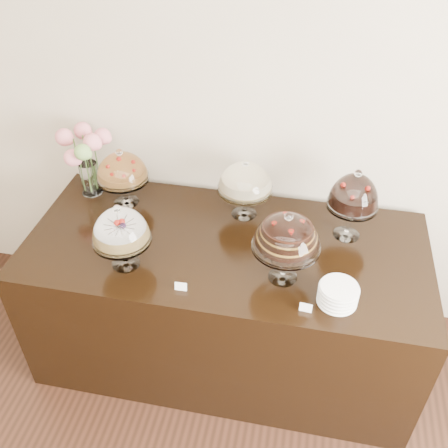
% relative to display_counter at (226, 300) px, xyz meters
% --- Properties ---
extents(wall_back, '(5.00, 0.04, 3.00)m').
position_rel_display_counter_xyz_m(wall_back, '(0.16, 0.55, 1.05)').
color(wall_back, '#C0B49B').
rests_on(wall_back, ground).
extents(display_counter, '(2.20, 1.00, 0.90)m').
position_rel_display_counter_xyz_m(display_counter, '(0.00, 0.00, 0.00)').
color(display_counter, black).
rests_on(display_counter, ground).
extents(cake_stand_sugar_sponge, '(0.30, 0.30, 0.38)m').
position_rel_display_counter_xyz_m(cake_stand_sugar_sponge, '(-0.48, -0.25, 0.68)').
color(cake_stand_sugar_sponge, white).
rests_on(cake_stand_sugar_sponge, display_counter).
extents(cake_stand_choco_layer, '(0.33, 0.33, 0.41)m').
position_rel_display_counter_xyz_m(cake_stand_choco_layer, '(0.33, -0.19, 0.73)').
color(cake_stand_choco_layer, white).
rests_on(cake_stand_choco_layer, display_counter).
extents(cake_stand_cheesecake, '(0.32, 0.32, 0.37)m').
position_rel_display_counter_xyz_m(cake_stand_cheesecake, '(0.05, 0.29, 0.69)').
color(cake_stand_cheesecake, white).
rests_on(cake_stand_cheesecake, display_counter).
extents(cake_stand_dark_choco, '(0.28, 0.28, 0.43)m').
position_rel_display_counter_xyz_m(cake_stand_dark_choco, '(0.65, 0.21, 0.72)').
color(cake_stand_dark_choco, white).
rests_on(cake_stand_dark_choco, display_counter).
extents(cake_stand_fruit_tart, '(0.31, 0.31, 0.37)m').
position_rel_display_counter_xyz_m(cake_stand_fruit_tart, '(-0.67, 0.27, 0.68)').
color(cake_stand_fruit_tart, white).
rests_on(cake_stand_fruit_tart, display_counter).
extents(flower_vase, '(0.30, 0.31, 0.42)m').
position_rel_display_counter_xyz_m(flower_vase, '(-0.92, 0.33, 0.73)').
color(flower_vase, white).
rests_on(flower_vase, display_counter).
extents(plate_stack, '(0.19, 0.19, 0.10)m').
position_rel_display_counter_xyz_m(plate_stack, '(0.60, -0.31, 0.50)').
color(plate_stack, white).
rests_on(plate_stack, display_counter).
extents(price_card_left, '(0.06, 0.02, 0.04)m').
position_rel_display_counter_xyz_m(price_card_left, '(-0.15, -0.38, 0.47)').
color(price_card_left, white).
rests_on(price_card_left, display_counter).
extents(price_card_right, '(0.06, 0.02, 0.04)m').
position_rel_display_counter_xyz_m(price_card_right, '(0.46, -0.40, 0.47)').
color(price_card_right, white).
rests_on(price_card_right, display_counter).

